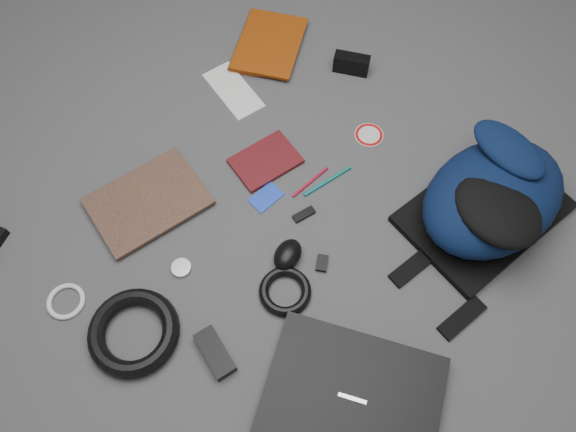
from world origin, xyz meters
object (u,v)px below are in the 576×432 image
Objects in this scene: comic_book at (130,174)px; mouse at (288,255)px; compact_camera at (351,64)px; power_brick at (215,353)px; backpack at (493,197)px; dvd_case at (266,161)px; textbook_red at (239,39)px; laptop at (351,400)px.

comic_book is 0.48m from mouse.
compact_camera is 0.89× the size of power_brick.
dvd_case is at bearing -144.35° from backpack.
textbook_red is 0.88× the size of comic_book.
compact_camera reaches higher than laptop.
mouse is at bearing -92.97° from compact_camera.
comic_book is (-0.82, -0.42, -0.08)m from backpack.
compact_camera is at bearing 101.03° from mouse.
power_brick is (0.52, -0.80, 0.00)m from textbook_red.
power_brick is at bearing -76.89° from textbook_red.
mouse reaches higher than dvd_case.
mouse is at bearing -64.32° from textbook_red.
textbook_red reaches higher than comic_book.
comic_book is 2.75× the size of compact_camera.
comic_book reaches higher than dvd_case.
compact_camera reaches higher than textbook_red.
comic_book is at bearing -135.64° from backpack.
compact_camera is at bearing 86.24° from comic_book.
power_brick reaches higher than dvd_case.
backpack is at bearing -28.57° from textbook_red.
backpack is 0.76m from power_brick.
mouse reaches higher than laptop.
backpack is 3.78× the size of power_brick.
dvd_case is (-0.51, 0.40, -0.01)m from laptop.
compact_camera is (-0.49, 0.81, 0.01)m from laptop.
compact_camera is at bearing 108.01° from dvd_case.
comic_book is at bearing -105.40° from textbook_red.
dvd_case is at bearing -64.55° from textbook_red.
compact_camera reaches higher than comic_book.
backpack is 0.88m from textbook_red.
backpack is at bearing 68.89° from laptop.
dvd_case is 1.49× the size of power_brick.
comic_book is 0.71m from compact_camera.
textbook_red is at bearing 115.54° from comic_book.
textbook_red is 0.44m from dvd_case.
laptop is 4.29× the size of mouse.
comic_book is (0.04, -0.55, -0.00)m from textbook_red.
compact_camera is (-0.53, 0.22, -0.06)m from backpack.
backpack reaches higher than power_brick.
laptop is at bearing -39.78° from mouse.
power_brick is at bearing -96.54° from mouse.
laptop is at bearing 38.48° from power_brick.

